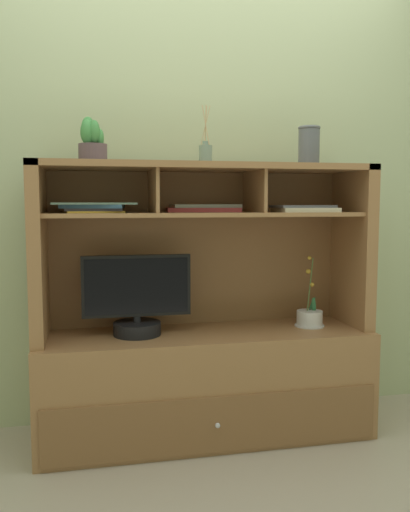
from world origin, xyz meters
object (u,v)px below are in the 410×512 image
object	(u,v)px
ceramic_vase	(309,146)
magazine_stack_left	(203,208)
media_console	(205,355)
diffuser_bottle	(206,154)
potted_orchid	(310,318)
tv_monitor	(137,303)
magazine_stack_right	(304,209)
potted_succulent	(92,144)
magazine_stack_centre	(93,207)

from	to	relation	value
ceramic_vase	magazine_stack_left	bearing A→B (deg)	173.32
media_console	diffuser_bottle	size ratio (longest dim) A/B	5.89
potted_orchid	magazine_stack_left	distance (m)	0.79
diffuser_bottle	tv_monitor	bearing A→B (deg)	179.53
magazine_stack_left	magazine_stack_right	world-z (taller)	magazine_stack_left
ceramic_vase	potted_succulent	bearing A→B (deg)	178.96
potted_orchid	ceramic_vase	world-z (taller)	ceramic_vase
magazine_stack_centre	ceramic_vase	distance (m)	1.11
potted_succulent	magazine_stack_right	bearing A→B (deg)	-2.28
tv_monitor	diffuser_bottle	bearing A→B (deg)	-0.47
media_console	ceramic_vase	bearing A→B (deg)	-1.84
magazine_stack_right	diffuser_bottle	size ratio (longest dim) A/B	1.10
magazine_stack_right	potted_succulent	xyz separation A→B (m)	(-1.04, 0.04, 0.30)
media_console	tv_monitor	size ratio (longest dim) A/B	3.14
media_console	magazine_stack_centre	bearing A→B (deg)	-179.39
tv_monitor	magazine_stack_left	size ratio (longest dim) A/B	1.39
ceramic_vase	magazine_stack_centre	bearing A→B (deg)	179.39
tv_monitor	diffuser_bottle	distance (m)	0.79
tv_monitor	magazine_stack_centre	size ratio (longest dim) A/B	1.35
tv_monitor	magazine_stack_centre	world-z (taller)	magazine_stack_centre
magazine_stack_right	potted_succulent	bearing A→B (deg)	177.72
tv_monitor	potted_orchid	size ratio (longest dim) A/B	1.42
diffuser_bottle	potted_orchid	bearing A→B (deg)	0.04
magazine_stack_left	potted_succulent	distance (m)	0.62
tv_monitor	magazine_stack_right	xyz separation A→B (m)	(0.84, -0.02, 0.45)
tv_monitor	potted_orchid	world-z (taller)	tv_monitor
magazine_stack_centre	diffuser_bottle	distance (m)	0.59
media_console	tv_monitor	distance (m)	0.44
potted_orchid	diffuser_bottle	bearing A→B (deg)	-179.96
media_console	magazine_stack_centre	world-z (taller)	media_console
potted_orchid	magazine_stack_centre	xyz separation A→B (m)	(-1.09, 0.01, 0.58)
magazine_stack_centre	potted_orchid	bearing A→B (deg)	-0.70
magazine_stack_left	ceramic_vase	xyz separation A→B (m)	(0.53, -0.06, 0.31)
ceramic_vase	magazine_stack_right	bearing A→B (deg)	-143.45
potted_orchid	diffuser_bottle	world-z (taller)	diffuser_bottle
magazine_stack_right	ceramic_vase	xyz separation A→B (m)	(0.03, 0.02, 0.32)
tv_monitor	potted_orchid	bearing A→B (deg)	-0.15
magazine_stack_left	ceramic_vase	bearing A→B (deg)	-6.68
magazine_stack_centre	ceramic_vase	world-z (taller)	ceramic_vase
tv_monitor	magazine_stack_left	distance (m)	0.57
potted_orchid	potted_succulent	size ratio (longest dim) A/B	1.74
tv_monitor	magazine_stack_centre	distance (m)	0.50
tv_monitor	media_console	bearing A→B (deg)	2.82
magazine_stack_left	potted_succulent	bearing A→B (deg)	-175.44
diffuser_bottle	magazine_stack_centre	bearing A→B (deg)	178.53
diffuser_bottle	media_console	bearing A→B (deg)	90.00
magazine_stack_centre	diffuser_bottle	xyz separation A→B (m)	(0.54, -0.01, 0.26)
magazine_stack_right	magazine_stack_centre	bearing A→B (deg)	178.16
media_console	diffuser_bottle	distance (m)	1.00
magazine_stack_left	tv_monitor	bearing A→B (deg)	-169.75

